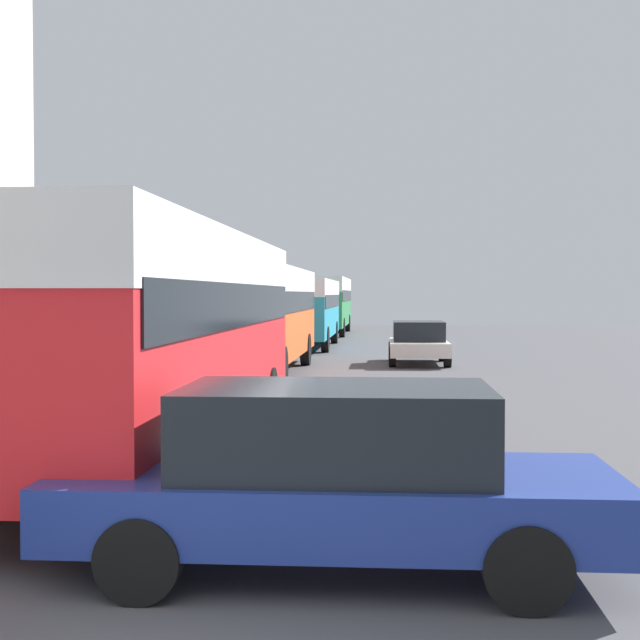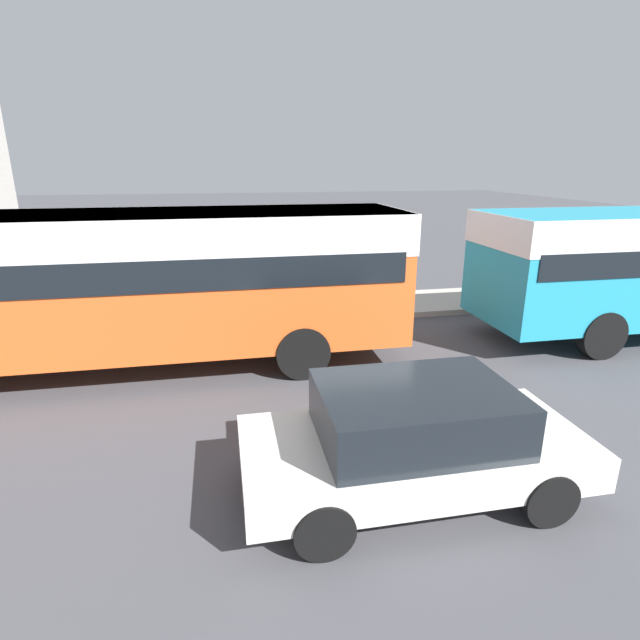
% 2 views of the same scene
% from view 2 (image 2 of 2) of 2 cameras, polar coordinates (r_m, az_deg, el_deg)
% --- Properties ---
extents(bus_following, '(2.63, 11.04, 2.97)m').
position_cam_2_polar(bus_following, '(10.03, -22.90, 5.27)').
color(bus_following, '#EA5B23').
rests_on(bus_following, ground_plane).
extents(car_far_curb, '(1.90, 4.07, 1.37)m').
position_cam_2_polar(car_far_curb, '(6.17, 10.66, -13.09)').
color(car_far_curb, silver).
rests_on(car_far_curb, ground_plane).
extents(pedestrian_near_curb, '(0.42, 0.42, 1.84)m').
position_cam_2_polar(pedestrian_near_curb, '(18.34, 32.74, 6.20)').
color(pedestrian_near_curb, '#232838').
rests_on(pedestrian_near_curb, sidewalk).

